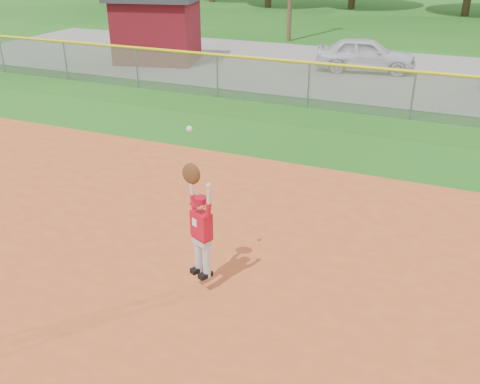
% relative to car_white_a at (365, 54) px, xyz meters
% --- Properties ---
extents(ground, '(120.00, 120.00, 0.00)m').
position_rel_car_white_a_xyz_m(ground, '(2.65, -16.07, -0.73)').
color(ground, '#1D5B14').
rests_on(ground, ground).
extents(parking_strip, '(44.00, 10.00, 0.03)m').
position_rel_car_white_a_xyz_m(parking_strip, '(2.65, -0.07, -0.72)').
color(parking_strip, slate).
rests_on(parking_strip, ground).
extents(car_white_a, '(4.35, 2.33, 1.41)m').
position_rel_car_white_a_xyz_m(car_white_a, '(0.00, 0.00, 0.00)').
color(car_white_a, silver).
rests_on(car_white_a, parking_strip).
extents(utility_shed, '(4.44, 3.80, 2.90)m').
position_rel_car_white_a_xyz_m(utility_shed, '(-9.08, -1.72, 0.75)').
color(utility_shed, '#5C0D15').
rests_on(utility_shed, ground).
extents(outfield_fence, '(40.06, 0.10, 1.55)m').
position_rel_car_white_a_xyz_m(outfield_fence, '(2.65, -6.07, 0.15)').
color(outfield_fence, gray).
rests_on(outfield_fence, ground).
extents(ballplayer, '(0.59, 0.41, 2.42)m').
position_rel_car_white_a_xyz_m(ballplayer, '(0.71, -16.67, 0.49)').
color(ballplayer, silver).
rests_on(ballplayer, ground).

